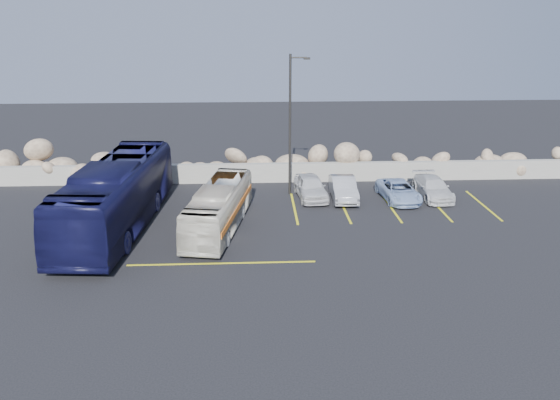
{
  "coord_description": "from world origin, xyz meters",
  "views": [
    {
      "loc": [
        0.47,
        -20.94,
        10.06
      ],
      "look_at": [
        1.67,
        4.0,
        1.51
      ],
      "focal_mm": 35.0,
      "sensor_mm": 36.0,
      "label": 1
    }
  ],
  "objects_px": {
    "lamppost": "(291,122)",
    "vintage_bus": "(219,207)",
    "car_c": "(433,188)",
    "car_b": "(343,188)",
    "car_a": "(311,187)",
    "car_d": "(399,191)",
    "tour_coach": "(117,195)"
  },
  "relations": [
    {
      "from": "vintage_bus",
      "to": "lamppost",
      "type": "bearing_deg",
      "value": 63.79
    },
    {
      "from": "car_a",
      "to": "car_b",
      "type": "xyz_separation_m",
      "value": [
        1.84,
        -0.27,
        -0.03
      ]
    },
    {
      "from": "vintage_bus",
      "to": "car_d",
      "type": "relative_size",
      "value": 2.03
    },
    {
      "from": "car_b",
      "to": "car_c",
      "type": "height_order",
      "value": "car_b"
    },
    {
      "from": "vintage_bus",
      "to": "car_a",
      "type": "relative_size",
      "value": 2.05
    },
    {
      "from": "car_a",
      "to": "car_d",
      "type": "bearing_deg",
      "value": -12.75
    },
    {
      "from": "tour_coach",
      "to": "car_c",
      "type": "relative_size",
      "value": 3.05
    },
    {
      "from": "car_c",
      "to": "car_a",
      "type": "bearing_deg",
      "value": 177.52
    },
    {
      "from": "tour_coach",
      "to": "car_c",
      "type": "distance_m",
      "value": 17.45
    },
    {
      "from": "car_c",
      "to": "tour_coach",
      "type": "bearing_deg",
      "value": -168.04
    },
    {
      "from": "tour_coach",
      "to": "car_c",
      "type": "height_order",
      "value": "tour_coach"
    },
    {
      "from": "car_a",
      "to": "car_d",
      "type": "xyz_separation_m",
      "value": [
        4.95,
        -0.62,
        -0.12
      ]
    },
    {
      "from": "car_b",
      "to": "car_d",
      "type": "xyz_separation_m",
      "value": [
        3.11,
        -0.35,
        -0.09
      ]
    },
    {
      "from": "car_b",
      "to": "vintage_bus",
      "type": "bearing_deg",
      "value": -146.69
    },
    {
      "from": "lamppost",
      "to": "car_d",
      "type": "bearing_deg",
      "value": -12.95
    },
    {
      "from": "car_b",
      "to": "car_d",
      "type": "relative_size",
      "value": 0.98
    },
    {
      "from": "lamppost",
      "to": "vintage_bus",
      "type": "xyz_separation_m",
      "value": [
        -3.86,
        -5.27,
        -3.19
      ]
    },
    {
      "from": "car_c",
      "to": "car_d",
      "type": "height_order",
      "value": "car_c"
    },
    {
      "from": "lamppost",
      "to": "car_c",
      "type": "relative_size",
      "value": 2.04
    },
    {
      "from": "car_d",
      "to": "tour_coach",
      "type": "bearing_deg",
      "value": -170.97
    },
    {
      "from": "lamppost",
      "to": "car_b",
      "type": "xyz_separation_m",
      "value": [
        2.95,
        -1.04,
        -3.67
      ]
    },
    {
      "from": "tour_coach",
      "to": "car_d",
      "type": "xyz_separation_m",
      "value": [
        14.89,
        3.43,
        -1.12
      ]
    },
    {
      "from": "lamppost",
      "to": "tour_coach",
      "type": "bearing_deg",
      "value": -151.37
    },
    {
      "from": "lamppost",
      "to": "car_b",
      "type": "relative_size",
      "value": 2.09
    },
    {
      "from": "vintage_bus",
      "to": "car_a",
      "type": "xyz_separation_m",
      "value": [
        4.96,
        4.5,
        -0.45
      ]
    },
    {
      "from": "lamppost",
      "to": "car_d",
      "type": "distance_m",
      "value": 7.26
    },
    {
      "from": "lamppost",
      "to": "car_c",
      "type": "bearing_deg",
      "value": -6.89
    },
    {
      "from": "car_a",
      "to": "car_d",
      "type": "relative_size",
      "value": 0.99
    },
    {
      "from": "car_a",
      "to": "car_c",
      "type": "bearing_deg",
      "value": -7.34
    },
    {
      "from": "vintage_bus",
      "to": "car_a",
      "type": "bearing_deg",
      "value": 52.18
    },
    {
      "from": "car_c",
      "to": "car_d",
      "type": "distance_m",
      "value": 2.14
    },
    {
      "from": "tour_coach",
      "to": "car_b",
      "type": "height_order",
      "value": "tour_coach"
    }
  ]
}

